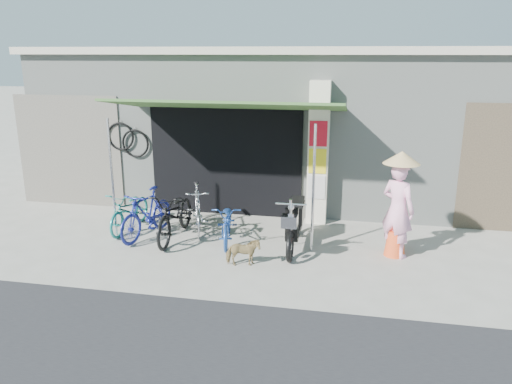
% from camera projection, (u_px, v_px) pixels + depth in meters
% --- Properties ---
extents(ground, '(80.00, 80.00, 0.00)m').
position_uv_depth(ground, '(256.00, 263.00, 8.72)').
color(ground, '#9D9A8E').
rests_on(ground, ground).
extents(bicycle_shop, '(12.30, 5.30, 3.66)m').
position_uv_depth(bicycle_shop, '(294.00, 120.00, 13.03)').
color(bicycle_shop, '#9CA29A').
rests_on(bicycle_shop, ground).
extents(shop_pillar, '(0.42, 0.44, 3.00)m').
position_uv_depth(shop_pillar, '(318.00, 153.00, 10.46)').
color(shop_pillar, silver).
rests_on(shop_pillar, ground).
extents(awning, '(4.60, 1.88, 2.72)m').
position_uv_depth(awning, '(227.00, 107.00, 9.74)').
color(awning, '#365A28').
rests_on(awning, ground).
extents(neighbour_left, '(2.60, 0.06, 2.60)m').
position_uv_depth(neighbour_left, '(70.00, 151.00, 11.75)').
color(neighbour_left, '#6B665B').
rests_on(neighbour_left, ground).
extents(bike_teal, '(0.62, 1.62, 0.84)m').
position_uv_depth(bike_teal, '(130.00, 210.00, 10.25)').
color(bike_teal, '#1B7B72').
rests_on(bike_teal, ground).
extents(bike_blue, '(0.83, 1.68, 0.97)m').
position_uv_depth(bike_blue, '(147.00, 213.00, 9.82)').
color(bike_blue, navy).
rests_on(bike_blue, ground).
extents(bike_black, '(0.68, 1.89, 0.99)m').
position_uv_depth(bike_black, '(176.00, 215.00, 9.73)').
color(bike_black, black).
rests_on(bike_black, ground).
extents(bike_silver, '(0.95, 1.66, 0.96)m').
position_uv_depth(bike_silver, '(198.00, 209.00, 10.14)').
color(bike_silver, '#ADAEB2').
rests_on(bike_silver, ground).
extents(bike_navy, '(0.81, 1.59, 0.80)m').
position_uv_depth(bike_navy, '(228.00, 222.00, 9.57)').
color(bike_navy, '#1F4692').
rests_on(bike_navy, ground).
extents(street_dog, '(0.64, 0.40, 0.50)m').
position_uv_depth(street_dog, '(243.00, 252.00, 8.53)').
color(street_dog, tan).
rests_on(street_dog, ground).
extents(moped, '(0.54, 1.88, 1.07)m').
position_uv_depth(moped, '(295.00, 222.00, 9.31)').
color(moped, black).
rests_on(moped, ground).
extents(nun, '(0.76, 0.72, 1.92)m').
position_uv_depth(nun, '(398.00, 206.00, 8.79)').
color(nun, '#FFABD0').
rests_on(nun, ground).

